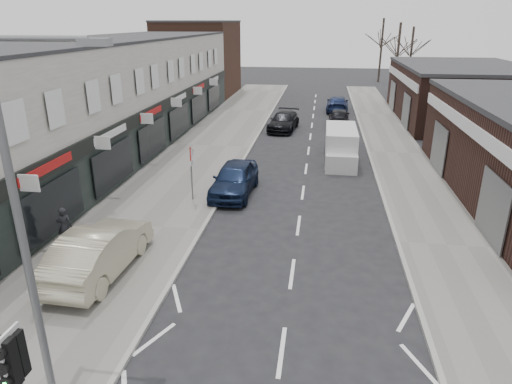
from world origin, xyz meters
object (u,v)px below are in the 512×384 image
at_px(white_van, 341,146).
at_px(parked_car_left_a, 234,179).
at_px(warning_sign, 191,158).
at_px(parked_car_right_a, 342,138).
at_px(street_lamp, 29,227).
at_px(parked_car_left_b, 284,121).
at_px(sedan_on_pavement, 99,251).
at_px(parked_car_right_c, 337,104).
at_px(traffic_light, 16,369).
at_px(parked_car_right_b, 339,117).
at_px(pedestrian, 64,226).

distance_m(white_van, parked_car_left_a, 8.49).
bearing_deg(warning_sign, parked_car_left_a, 37.19).
height_order(parked_car_left_a, parked_car_right_a, parked_car_left_a).
bearing_deg(warning_sign, parked_car_right_a, 56.07).
height_order(street_lamp, parked_car_left_b, street_lamp).
bearing_deg(parked_car_left_b, sedan_on_pavement, -94.68).
relative_size(street_lamp, parked_car_right_c, 1.61).
height_order(parked_car_left_a, parked_car_left_b, parked_car_left_a).
bearing_deg(parked_car_right_c, parked_car_left_b, 65.47).
height_order(traffic_light, parked_car_right_b, traffic_light).
height_order(street_lamp, parked_car_right_b, street_lamp).
relative_size(pedestrian, parked_car_left_b, 0.32).
xyz_separation_m(street_lamp, sedan_on_pavement, (-1.91, 5.77, -3.67)).
bearing_deg(pedestrian, traffic_light, 100.16).
bearing_deg(sedan_on_pavement, parked_car_left_b, -98.25).
xyz_separation_m(sedan_on_pavement, parked_car_left_b, (4.23, 22.98, -0.24)).
relative_size(pedestrian, parked_car_right_c, 0.31).
bearing_deg(street_lamp, parked_car_right_a, 74.18).
height_order(parked_car_left_b, parked_car_right_a, parked_car_left_b).
distance_m(traffic_light, parked_car_right_b, 33.03).
height_order(warning_sign, parked_car_right_b, warning_sign).
height_order(parked_car_right_a, parked_car_right_b, parked_car_right_b).
height_order(white_van, parked_car_left_b, white_van).
bearing_deg(traffic_light, pedestrian, 116.18).
bearing_deg(parked_car_right_b, parked_car_left_a, 72.94).
height_order(street_lamp, parked_car_right_a, street_lamp).
relative_size(street_lamp, parked_car_right_a, 1.89).
height_order(traffic_light, parked_car_right_a, traffic_light).
relative_size(parked_car_left_a, parked_car_right_c, 0.95).
bearing_deg(parked_car_right_c, parked_car_left_a, 78.96).
xyz_separation_m(traffic_light, warning_sign, (-0.76, 14.02, -0.21)).
bearing_deg(parked_car_left_b, white_van, -56.75).
bearing_deg(pedestrian, parked_car_right_a, -139.90).
distance_m(sedan_on_pavement, pedestrian, 2.85).
height_order(sedan_on_pavement, pedestrian, sedan_on_pavement).
height_order(white_van, parked_car_right_a, white_van).
distance_m(street_lamp, warning_sign, 13.04).
xyz_separation_m(street_lamp, white_van, (6.53, 20.68, -3.65)).
relative_size(traffic_light, parked_car_left_a, 0.66).
height_order(sedan_on_pavement, parked_car_right_a, sedan_on_pavement).
distance_m(street_lamp, parked_car_left_a, 14.68).
xyz_separation_m(street_lamp, parked_car_left_b, (2.33, 28.75, -3.92)).
relative_size(warning_sign, parked_car_left_a, 0.57).
xyz_separation_m(sedan_on_pavement, parked_car_right_c, (8.63, 31.61, -0.23)).
bearing_deg(parked_car_right_b, sedan_on_pavement, 72.39).
distance_m(traffic_light, parked_car_left_b, 30.10).
height_order(pedestrian, parked_car_right_c, pedestrian).
bearing_deg(street_lamp, white_van, 72.49).
relative_size(white_van, parked_car_right_c, 1.06).
distance_m(warning_sign, white_van, 10.72).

